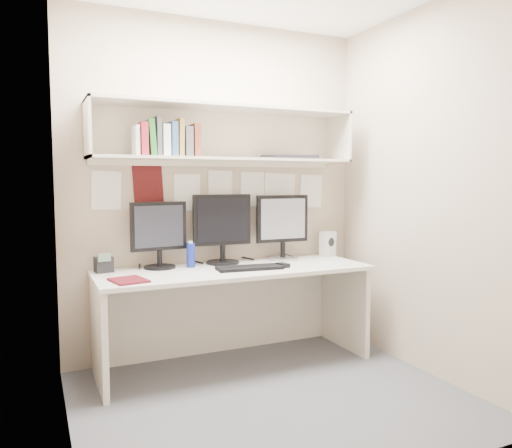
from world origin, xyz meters
name	(u,v)px	position (x,y,z in m)	size (l,w,h in m)	color
floor	(273,398)	(0.00, 0.00, 0.00)	(2.40, 2.00, 0.01)	#4A4B50
wall_back	(218,190)	(0.00, 1.00, 1.30)	(2.40, 0.02, 2.60)	tan
wall_front	(377,197)	(0.00, -1.00, 1.30)	(2.40, 0.02, 2.60)	tan
wall_left	(62,195)	(-1.20, 0.00, 1.30)	(0.02, 2.00, 2.60)	tan
wall_right	(426,191)	(1.20, 0.00, 1.30)	(0.02, 2.00, 2.60)	tan
desk	(234,316)	(0.00, 0.65, 0.37)	(2.00, 0.70, 0.73)	silver
overhead_hutch	(223,134)	(0.00, 0.86, 1.72)	(2.00, 0.38, 0.40)	beige
pinned_papers	(218,196)	(0.00, 0.99, 1.25)	(1.92, 0.01, 0.48)	white
monitor_left	(159,232)	(-0.50, 0.87, 0.99)	(0.42, 0.23, 0.49)	black
monitor_center	(222,227)	(-0.01, 0.87, 1.02)	(0.46, 0.25, 0.53)	black
monitor_right	(282,225)	(0.51, 0.87, 1.01)	(0.45, 0.25, 0.52)	#A5A5AA
keyboard	(250,268)	(0.08, 0.54, 0.74)	(0.47, 0.17, 0.02)	black
mouse	(283,265)	(0.34, 0.52, 0.75)	(0.06, 0.10, 0.03)	black
speaker	(328,244)	(0.94, 0.86, 0.83)	(0.13, 0.14, 0.21)	silver
blue_bottle	(191,255)	(-0.28, 0.81, 0.82)	(0.06, 0.06, 0.20)	navy
maroon_notebook	(129,280)	(-0.80, 0.47, 0.74)	(0.20, 0.25, 0.01)	#510E16
desk_phone	(104,264)	(-0.90, 0.86, 0.79)	(0.13, 0.12, 0.14)	black
book_stack	(167,140)	(-0.46, 0.76, 1.66)	(0.46, 0.17, 0.27)	silver
hutch_tray	(290,157)	(0.55, 0.82, 1.56)	(0.44, 0.17, 0.03)	black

